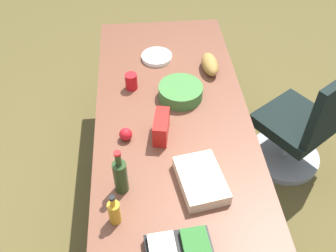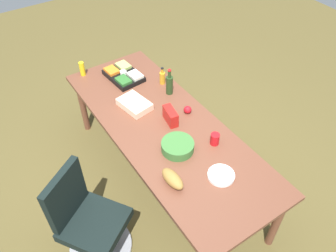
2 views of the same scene
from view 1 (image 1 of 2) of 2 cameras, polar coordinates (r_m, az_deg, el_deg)
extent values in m
plane|color=brown|center=(2.89, 0.84, -11.42)|extent=(10.00, 10.00, 0.00)
cube|color=brown|center=(2.30, 1.04, -1.20)|extent=(2.51, 0.96, 0.04)
cylinder|color=brown|center=(3.47, 5.48, 8.88)|extent=(0.07, 0.07, 0.73)
cylinder|color=brown|center=(3.43, -7.54, 8.18)|extent=(0.07, 0.07, 0.73)
cylinder|color=gray|center=(3.27, 16.74, -4.26)|extent=(0.56, 0.56, 0.05)
cylinder|color=gray|center=(3.12, 17.51, -1.81)|extent=(0.06, 0.06, 0.36)
cube|color=black|center=(3.00, 18.26, 0.54)|extent=(0.67, 0.67, 0.09)
cube|color=black|center=(2.74, 23.16, 2.34)|extent=(0.29, 0.39, 0.50)
cylinder|color=#3A7032|center=(2.49, 1.88, 5.10)|extent=(0.36, 0.36, 0.09)
cylinder|color=white|center=(2.84, -1.68, 10.20)|extent=(0.26, 0.26, 0.03)
cube|color=#2C6529|center=(1.79, 4.17, -17.12)|extent=(0.17, 0.13, 0.03)
cube|color=silver|center=(1.78, -0.78, -17.91)|extent=(0.17, 0.13, 0.03)
cylinder|color=red|center=(2.56, -5.47, 6.61)|extent=(0.09, 0.09, 0.11)
cube|color=red|center=(2.22, -1.00, -0.13)|extent=(0.21, 0.12, 0.14)
cylinder|color=gold|center=(1.88, -7.93, -12.60)|extent=(0.06, 0.06, 0.13)
cylinder|color=gold|center=(1.81, -8.22, -11.05)|extent=(0.03, 0.03, 0.05)
cylinder|color=black|center=(1.78, -8.33, -10.48)|extent=(0.03, 0.03, 0.01)
sphere|color=red|center=(2.23, -6.28, -1.23)|extent=(0.09, 0.09, 0.08)
ellipsoid|color=olive|center=(2.72, 6.23, 9.09)|extent=(0.24, 0.12, 0.10)
cube|color=beige|center=(2.02, 4.89, -7.99)|extent=(0.35, 0.27, 0.07)
cylinder|color=#243A1A|center=(1.96, -7.03, -7.52)|extent=(0.09, 0.09, 0.20)
cylinder|color=#243A1A|center=(1.85, -7.41, -4.94)|extent=(0.04, 0.04, 0.08)
cylinder|color=red|center=(1.82, -7.54, -4.04)|extent=(0.05, 0.05, 0.01)
camera|label=2|loc=(3.80, 27.53, 50.97)|focal=36.37mm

